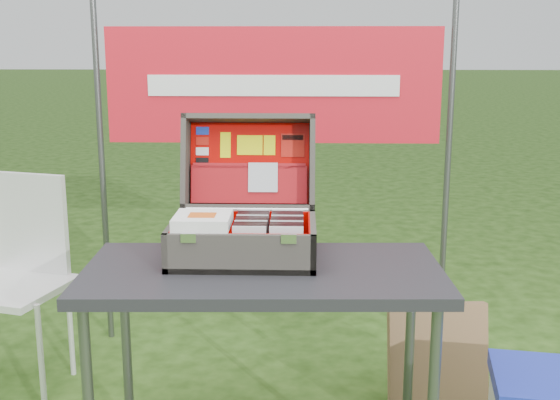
{
  "coord_description": "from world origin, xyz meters",
  "views": [
    {
      "loc": [
        0.14,
        -2.29,
        1.49
      ],
      "look_at": [
        0.06,
        0.1,
        0.96
      ],
      "focal_mm": 45.0,
      "sensor_mm": 36.0,
      "label": 1
    }
  ],
  "objects_px": {
    "chair": "(10,291)",
    "table": "(264,371)",
    "suitcase": "(244,190)",
    "cardboard_box": "(437,354)"
  },
  "relations": [
    {
      "from": "chair",
      "to": "suitcase",
      "type": "bearing_deg",
      "value": -4.03
    },
    {
      "from": "table",
      "to": "cardboard_box",
      "type": "bearing_deg",
      "value": 33.46
    },
    {
      "from": "suitcase",
      "to": "table",
      "type": "bearing_deg",
      "value": -64.65
    },
    {
      "from": "table",
      "to": "suitcase",
      "type": "distance_m",
      "value": 0.64
    },
    {
      "from": "table",
      "to": "chair",
      "type": "relative_size",
      "value": 1.28
    },
    {
      "from": "suitcase",
      "to": "cardboard_box",
      "type": "relative_size",
      "value": 1.2
    },
    {
      "from": "chair",
      "to": "cardboard_box",
      "type": "bearing_deg",
      "value": 14.77
    },
    {
      "from": "suitcase",
      "to": "cardboard_box",
      "type": "distance_m",
      "value": 1.15
    },
    {
      "from": "chair",
      "to": "table",
      "type": "bearing_deg",
      "value": -9.81
    },
    {
      "from": "suitcase",
      "to": "cardboard_box",
      "type": "xyz_separation_m",
      "value": [
        0.78,
        0.34,
        -0.77
      ]
    }
  ]
}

